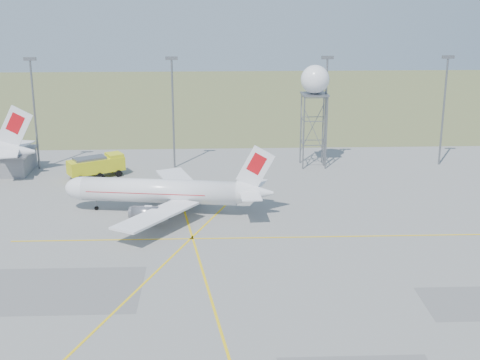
{
  "coord_description": "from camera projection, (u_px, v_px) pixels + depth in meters",
  "views": [
    {
      "loc": [
        -2.55,
        -54.51,
        33.85
      ],
      "look_at": [
        1.2,
        40.0,
        5.23
      ],
      "focal_mm": 50.0,
      "sensor_mm": 36.0,
      "label": 1
    }
  ],
  "objects": [
    {
      "name": "radar_tower",
      "position": [
        314.0,
        110.0,
        122.67
      ],
      "size": [
        5.22,
        5.22,
        18.89
      ],
      "color": "slate",
      "rests_on": "ground"
    },
    {
      "name": "airliner_main",
      "position": [
        163.0,
        192.0,
        99.66
      ],
      "size": [
        31.79,
        30.63,
        10.83
      ],
      "rotation": [
        0.0,
        0.0,
        2.99
      ],
      "color": "white",
      "rests_on": "ground"
    },
    {
      "name": "mast_d",
      "position": [
        444.0,
        101.0,
        123.18
      ],
      "size": [
        2.2,
        0.5,
        20.5
      ],
      "color": "slate",
      "rests_on": "ground"
    },
    {
      "name": "mast_a",
      "position": [
        34.0,
        104.0,
        120.33
      ],
      "size": [
        2.2,
        0.5,
        20.5
      ],
      "color": "slate",
      "rests_on": "ground"
    },
    {
      "name": "fire_truck",
      "position": [
        98.0,
        167.0,
        118.12
      ],
      "size": [
        10.15,
        7.6,
        3.92
      ],
      "rotation": [
        0.0,
        0.0,
        0.51
      ],
      "color": "#CDCD18",
      "rests_on": "ground"
    },
    {
      "name": "ground",
      "position": [
        244.0,
        358.0,
        62.03
      ],
      "size": [
        400.0,
        400.0,
        0.0
      ],
      "primitive_type": "plane",
      "color": "gray",
      "rests_on": "ground"
    },
    {
      "name": "grass_strip",
      "position": [
        222.0,
        99.0,
        195.92
      ],
      "size": [
        400.0,
        120.0,
        0.03
      ],
      "primitive_type": "cube",
      "color": "#5C6739",
      "rests_on": "ground"
    },
    {
      "name": "mast_c",
      "position": [
        326.0,
        102.0,
        122.34
      ],
      "size": [
        2.2,
        0.5,
        20.5
      ],
      "color": "slate",
      "rests_on": "ground"
    },
    {
      "name": "mast_b",
      "position": [
        173.0,
        103.0,
        121.28
      ],
      "size": [
        2.2,
        0.5,
        20.5
      ],
      "color": "slate",
      "rests_on": "ground"
    }
  ]
}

